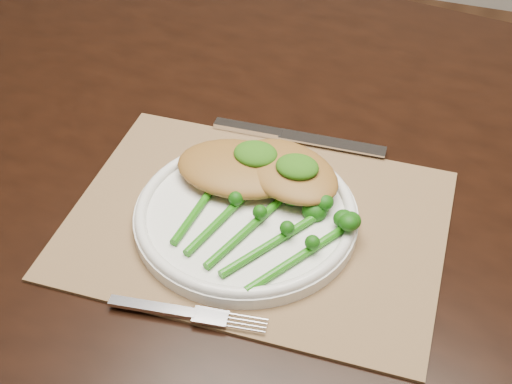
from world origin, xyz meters
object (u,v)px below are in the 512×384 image
(broccolini_bundle, at_px, (248,229))
(dinner_plate, at_px, (246,214))
(dining_table, at_px, (293,332))
(placemat, at_px, (256,223))
(chicken_fillet_left, at_px, (238,168))

(broccolini_bundle, bearing_deg, dinner_plate, 134.39)
(dining_table, relative_size, broccolini_bundle, 7.84)
(dining_table, relative_size, dinner_plate, 6.82)
(placemat, height_order, dinner_plate, dinner_plate)
(chicken_fillet_left, height_order, broccolini_bundle, chicken_fillet_left)
(dining_table, xyz_separation_m, chicken_fillet_left, (-0.05, -0.09, 0.41))
(dining_table, bearing_deg, placemat, -88.59)
(placemat, xyz_separation_m, broccolini_bundle, (0.00, -0.03, 0.02))
(dining_table, xyz_separation_m, placemat, (-0.02, -0.14, 0.37))
(dinner_plate, bearing_deg, dining_table, 79.37)
(placemat, xyz_separation_m, chicken_fillet_left, (-0.04, 0.05, 0.03))
(chicken_fillet_left, bearing_deg, dining_table, 55.45)
(placemat, relative_size, broccolini_bundle, 1.91)
(dinner_plate, height_order, broccolini_bundle, broccolini_bundle)
(placemat, bearing_deg, dining_table, 82.37)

